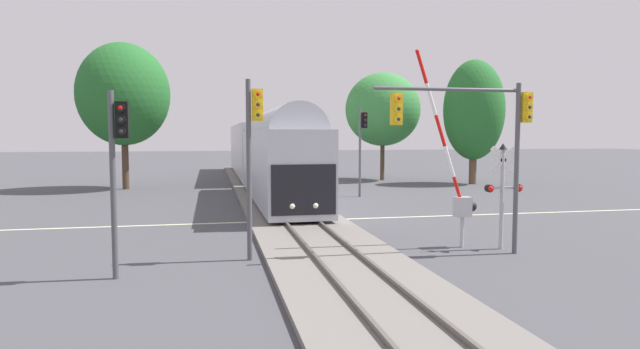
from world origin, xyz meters
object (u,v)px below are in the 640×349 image
(maple_right_background, at_px, (474,110))
(commuter_train, at_px, (261,151))
(traffic_signal_near_right, at_px, (478,125))
(traffic_signal_far_side, at_px, (362,137))
(crossing_gate_near, at_px, (458,187))
(traffic_signal_near_left, at_px, (117,153))
(oak_behind_train, at_px, (123,94))
(traffic_signal_median, at_px, (253,140))
(crossing_signal_mast, at_px, (503,185))
(oak_far_right, at_px, (383,109))

(maple_right_background, bearing_deg, commuter_train, 176.28)
(traffic_signal_near_right, xyz_separation_m, traffic_signal_far_side, (1.00, 17.06, -0.50))
(commuter_train, relative_size, traffic_signal_far_side, 7.20)
(crossing_gate_near, xyz_separation_m, traffic_signal_near_left, (-11.03, -1.98, 1.35))
(traffic_signal_near_right, xyz_separation_m, oak_behind_train, (-14.69, 25.19, 2.59))
(crossing_gate_near, height_order, traffic_signal_near_right, crossing_gate_near)
(crossing_gate_near, bearing_deg, traffic_signal_far_side, 86.32)
(commuter_train, relative_size, maple_right_background, 4.11)
(traffic_signal_near_right, bearing_deg, commuter_train, 100.70)
(commuter_train, distance_m, crossing_gate_near, 24.16)
(traffic_signal_near_left, bearing_deg, commuter_train, 76.16)
(maple_right_background, bearing_deg, traffic_signal_median, -130.27)
(traffic_signal_far_side, relative_size, maple_right_background, 0.57)
(crossing_signal_mast, bearing_deg, traffic_signal_near_right, -151.88)
(traffic_signal_near_left, xyz_separation_m, traffic_signal_median, (3.81, 1.50, 0.34))
(oak_behind_train, bearing_deg, crossing_gate_near, -58.40)
(crossing_signal_mast, bearing_deg, oak_far_right, 80.14)
(traffic_signal_near_right, height_order, traffic_signal_far_side, traffic_signal_far_side)
(traffic_signal_near_right, relative_size, oak_far_right, 0.61)
(traffic_signal_median, relative_size, oak_far_right, 0.61)
(crossing_gate_near, relative_size, maple_right_background, 0.69)
(commuter_train, distance_m, traffic_signal_median, 24.32)
(oak_far_right, bearing_deg, traffic_signal_far_side, -113.93)
(traffic_signal_near_left, height_order, maple_right_background, maple_right_background)
(traffic_signal_median, distance_m, oak_far_right, 31.32)
(commuter_train, height_order, traffic_signal_near_left, commuter_train)
(oak_behind_train, height_order, oak_far_right, oak_behind_train)
(crossing_signal_mast, xyz_separation_m, traffic_signal_near_left, (-12.43, -1.39, 1.22))
(crossing_gate_near, distance_m, maple_right_background, 26.00)
(oak_far_right, bearing_deg, traffic_signal_median, -115.67)
(maple_right_background, bearing_deg, crossing_gate_near, -118.62)
(traffic_signal_near_right, relative_size, traffic_signal_median, 0.99)
(traffic_signal_near_left, distance_m, traffic_signal_far_side, 21.42)
(traffic_signal_near_right, distance_m, oak_behind_train, 29.28)
(traffic_signal_near_left, relative_size, traffic_signal_median, 0.91)
(commuter_train, height_order, traffic_signal_near_right, traffic_signal_near_right)
(traffic_signal_median, distance_m, oak_behind_train, 25.65)
(traffic_signal_near_left, relative_size, maple_right_background, 0.52)
(oak_far_right, xyz_separation_m, maple_right_background, (6.01, -5.09, -0.24))
(traffic_signal_far_side, xyz_separation_m, maple_right_background, (11.31, 6.85, 2.14))
(oak_behind_train, xyz_separation_m, oak_far_right, (20.99, 3.81, -0.72))
(oak_behind_train, bearing_deg, traffic_signal_median, -72.96)
(crossing_signal_mast, distance_m, oak_behind_train, 29.63)
(crossing_gate_near, distance_m, oak_behind_train, 28.42)
(traffic_signal_far_side, relative_size, oak_behind_train, 0.54)
(crossing_signal_mast, height_order, traffic_signal_near_left, traffic_signal_near_left)
(crossing_gate_near, relative_size, traffic_signal_far_side, 1.21)
(traffic_signal_far_side, bearing_deg, commuter_train, 125.73)
(traffic_signal_near_left, bearing_deg, oak_behind_train, 98.03)
(traffic_signal_near_right, relative_size, maple_right_background, 0.57)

